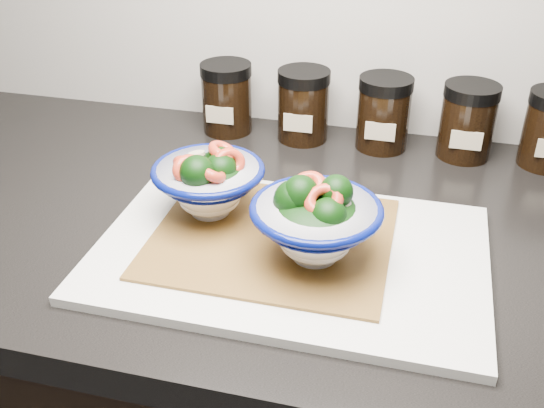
% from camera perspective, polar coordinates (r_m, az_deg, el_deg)
% --- Properties ---
extents(countertop, '(3.50, 0.60, 0.04)m').
position_cam_1_polar(countertop, '(0.83, 3.11, -2.61)').
color(countertop, black).
rests_on(countertop, cabinet).
extents(cutting_board, '(0.45, 0.30, 0.01)m').
position_cam_1_polar(cutting_board, '(0.75, 1.65, -4.35)').
color(cutting_board, silver).
rests_on(cutting_board, countertop).
extents(bamboo_mat, '(0.28, 0.24, 0.00)m').
position_cam_1_polar(bamboo_mat, '(0.76, -0.00, -2.98)').
color(bamboo_mat, olive).
rests_on(bamboo_mat, cutting_board).
extents(bowl_left, '(0.14, 0.14, 0.10)m').
position_cam_1_polar(bowl_left, '(0.78, -5.67, 2.03)').
color(bowl_left, white).
rests_on(bowl_left, bamboo_mat).
extents(bowl_right, '(0.15, 0.15, 0.10)m').
position_cam_1_polar(bowl_right, '(0.70, 3.91, -1.53)').
color(bowl_right, white).
rests_on(bowl_right, bamboo_mat).
extents(spice_jar_a, '(0.08, 0.08, 0.11)m').
position_cam_1_polar(spice_jar_a, '(1.04, -4.08, 9.48)').
color(spice_jar_a, black).
rests_on(spice_jar_a, countertop).
extents(spice_jar_b, '(0.08, 0.08, 0.11)m').
position_cam_1_polar(spice_jar_b, '(1.01, 2.82, 8.84)').
color(spice_jar_b, black).
rests_on(spice_jar_b, countertop).
extents(spice_jar_c, '(0.08, 0.08, 0.11)m').
position_cam_1_polar(spice_jar_c, '(1.00, 9.97, 8.05)').
color(spice_jar_c, black).
rests_on(spice_jar_c, countertop).
extents(spice_jar_d, '(0.08, 0.08, 0.11)m').
position_cam_1_polar(spice_jar_d, '(1.00, 17.12, 7.12)').
color(spice_jar_d, black).
rests_on(spice_jar_d, countertop).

